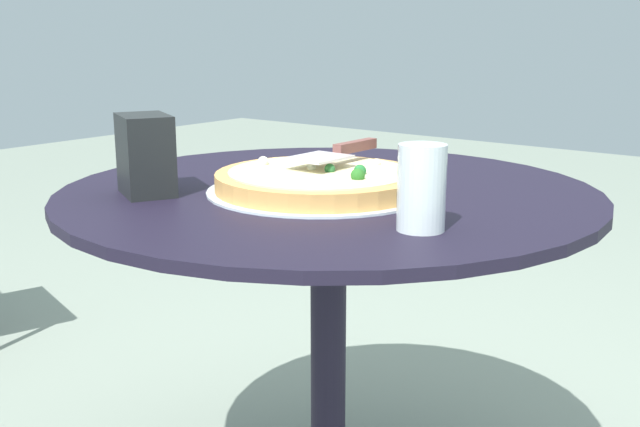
% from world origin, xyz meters
% --- Properties ---
extents(patio_table, '(0.93, 0.93, 0.69)m').
position_xyz_m(patio_table, '(0.00, 0.00, 0.54)').
color(patio_table, black).
rests_on(patio_table, ground).
extents(pizza_on_tray, '(0.38, 0.38, 0.05)m').
position_xyz_m(pizza_on_tray, '(-0.03, -0.01, 0.70)').
color(pizza_on_tray, silver).
rests_on(pizza_on_tray, patio_table).
extents(pizza_server, '(0.21, 0.08, 0.02)m').
position_xyz_m(pizza_server, '(0.04, 0.01, 0.75)').
color(pizza_server, silver).
rests_on(pizza_server, pizza_on_tray).
extents(drinking_cup, '(0.07, 0.07, 0.12)m').
position_xyz_m(drinking_cup, '(-0.15, -0.27, 0.75)').
color(drinking_cup, silver).
rests_on(drinking_cup, patio_table).
extents(napkin_dispenser, '(0.12, 0.13, 0.13)m').
position_xyz_m(napkin_dispenser, '(-0.22, 0.21, 0.75)').
color(napkin_dispenser, black).
rests_on(napkin_dispenser, patio_table).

